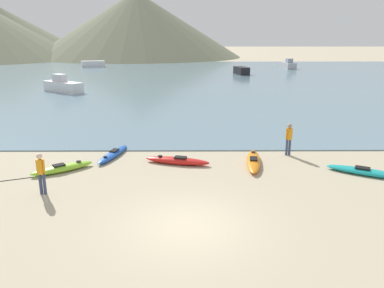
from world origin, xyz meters
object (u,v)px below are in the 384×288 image
(person_near_foreground, at_px, (41,171))
(moored_boat_3, at_px, (241,71))
(loose_paddle, at_px, (10,180))
(kayak_on_sand_2, at_px, (366,172))
(kayak_on_sand_1, at_px, (177,161))
(kayak_on_sand_4, at_px, (62,168))
(kayak_on_sand_0, at_px, (113,154))
(moored_boat_0, at_px, (63,86))
(moored_boat_1, at_px, (288,65))
(kayak_on_sand_3, at_px, (253,161))
(moored_boat_2, at_px, (93,64))
(person_near_waterline, at_px, (289,137))

(person_near_foreground, relative_size, moored_boat_3, 0.43)
(loose_paddle, bearing_deg, kayak_on_sand_2, 2.17)
(kayak_on_sand_1, xyz_separation_m, moored_boat_3, (8.71, 42.43, 0.47))
(kayak_on_sand_1, bearing_deg, kayak_on_sand_4, -169.01)
(kayak_on_sand_0, relative_size, moored_boat_3, 0.84)
(moored_boat_0, xyz_separation_m, moored_boat_1, (31.77, 28.93, -0.01))
(kayak_on_sand_3, height_order, moored_boat_3, moored_boat_3)
(person_near_foreground, xyz_separation_m, moored_boat_3, (13.83, 45.97, -0.32))
(kayak_on_sand_3, relative_size, kayak_on_sand_4, 1.30)
(kayak_on_sand_1, height_order, moored_boat_0, moored_boat_0)
(kayak_on_sand_4, xyz_separation_m, moored_boat_3, (13.92, 43.45, 0.47))
(kayak_on_sand_1, relative_size, moored_boat_0, 0.65)
(moored_boat_1, bearing_deg, kayak_on_sand_2, -100.66)
(kayak_on_sand_0, distance_m, loose_paddle, 4.98)
(moored_boat_3, bearing_deg, moored_boat_2, 152.17)
(kayak_on_sand_3, xyz_separation_m, person_near_waterline, (2.02, 1.43, 0.79))
(kayak_on_sand_1, bearing_deg, moored_boat_1, 70.47)
(kayak_on_sand_2, xyz_separation_m, person_near_waterline, (-2.78, 2.85, 0.81))
(kayak_on_sand_0, height_order, kayak_on_sand_1, kayak_on_sand_1)
(kayak_on_sand_3, bearing_deg, kayak_on_sand_1, 178.50)
(kayak_on_sand_1, distance_m, kayak_on_sand_2, 8.59)
(person_near_foreground, bearing_deg, loose_paddle, 144.20)
(person_near_foreground, relative_size, moored_boat_2, 0.36)
(kayak_on_sand_4, bearing_deg, moored_boat_2, 102.60)
(kayak_on_sand_0, relative_size, kayak_on_sand_4, 1.21)
(kayak_on_sand_2, xyz_separation_m, moored_boat_3, (0.26, 43.95, 0.49))
(moored_boat_3, xyz_separation_m, loose_paddle, (-15.81, -44.54, -0.62))
(moored_boat_2, bearing_deg, moored_boat_0, -81.50)
(person_near_foreground, relative_size, loose_paddle, 0.63)
(moored_boat_3, bearing_deg, kayak_on_sand_3, -96.77)
(person_near_waterline, height_order, moored_boat_3, person_near_waterline)
(kayak_on_sand_1, relative_size, kayak_on_sand_3, 0.94)
(kayak_on_sand_1, bearing_deg, person_near_waterline, 13.22)
(person_near_waterline, relative_size, moored_boat_2, 0.36)
(moored_boat_0, xyz_separation_m, loose_paddle, (6.05, -25.67, -0.70))
(person_near_waterline, bearing_deg, moored_boat_1, 75.80)
(moored_boat_1, xyz_separation_m, loose_paddle, (-25.72, -54.60, -0.69))
(kayak_on_sand_0, distance_m, kayak_on_sand_1, 3.50)
(moored_boat_2, relative_size, moored_boat_3, 1.20)
(moored_boat_0, bearing_deg, loose_paddle, -76.74)
(kayak_on_sand_4, height_order, moored_boat_1, moored_boat_1)
(kayak_on_sand_3, height_order, moored_boat_2, moored_boat_2)
(moored_boat_3, bearing_deg, kayak_on_sand_2, -90.33)
(kayak_on_sand_2, height_order, moored_boat_1, moored_boat_1)
(moored_boat_2, bearing_deg, moored_boat_1, -6.36)
(kayak_on_sand_2, distance_m, moored_boat_2, 63.88)
(moored_boat_0, bearing_deg, moored_boat_3, 40.80)
(moored_boat_0, bearing_deg, moored_boat_2, 98.50)
(person_near_waterline, bearing_deg, kayak_on_sand_0, -178.72)
(person_near_waterline, bearing_deg, kayak_on_sand_1, -166.78)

